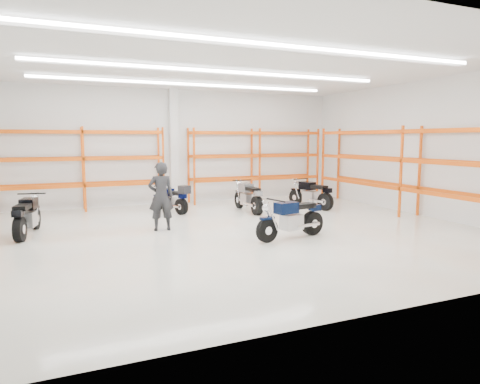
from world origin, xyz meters
name	(u,v)px	position (x,y,z in m)	size (l,w,h in m)	color
ground	(228,233)	(0.00, 0.00, 0.00)	(14.00, 14.00, 0.00)	beige
room_shell	(227,112)	(0.00, 0.03, 3.28)	(14.02, 12.02, 4.51)	white
motorcycle_main	(294,219)	(1.35, -1.26, 0.50)	(2.15, 0.76, 1.06)	black
motorcycle_back_a	(27,217)	(-5.05, 1.69, 0.50)	(0.83, 2.18, 1.08)	black
motorcycle_back_b	(172,199)	(-0.63, 3.70, 0.48)	(1.02, 1.87, 1.01)	black
motorcycle_back_c	(249,198)	(1.91, 2.85, 0.51)	(0.73, 2.22, 1.09)	black
motorcycle_back_d	(312,195)	(4.42, 2.70, 0.50)	(0.81, 2.15, 1.07)	black
standing_man	(161,196)	(-1.61, 1.02, 0.97)	(0.71, 0.46, 1.93)	black
structural_column	(174,147)	(0.00, 5.82, 2.25)	(0.32, 0.32, 4.50)	white
pallet_racking_back_left	(83,161)	(-3.40, 5.48, 1.79)	(5.67, 0.87, 3.00)	#D95619
pallet_racking_back_right	(256,158)	(3.40, 5.48, 1.79)	(5.67, 0.87, 3.00)	#D95619
pallet_racking_side	(411,162)	(6.48, 0.00, 1.81)	(0.87, 9.07, 3.00)	#D95619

